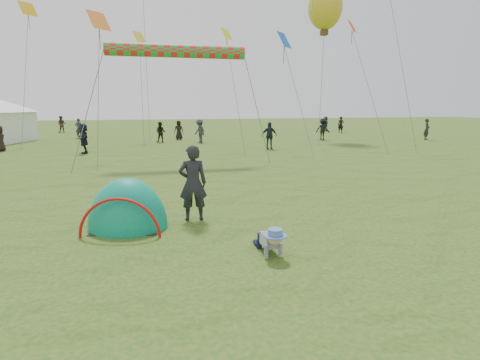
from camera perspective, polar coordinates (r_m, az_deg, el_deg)
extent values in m
plane|color=#1F4D15|center=(6.85, -3.18, -13.49)|extent=(140.00, 140.00, 0.00)
ellipsoid|color=#00766C|center=(9.39, -16.62, -6.95)|extent=(2.16, 1.91, 2.41)
imported|color=black|center=(9.41, -7.19, -0.48)|extent=(0.72, 0.49, 1.92)
imported|color=#222327|center=(34.78, 26.59, 6.92)|extent=(0.76, 0.71, 1.74)
imported|color=black|center=(29.67, -11.98, 7.14)|extent=(0.90, 0.78, 1.58)
imported|color=black|center=(31.81, 12.49, 7.56)|extent=(1.30, 1.24, 1.77)
imported|color=black|center=(31.85, -9.31, 7.51)|extent=(0.87, 0.68, 1.58)
imported|color=black|center=(24.34, -22.72, 5.86)|extent=(0.81, 1.72, 1.78)
imported|color=#2F2E36|center=(35.48, -23.33, 7.24)|extent=(0.68, 0.50, 1.72)
imported|color=#202833|center=(24.68, 4.48, 6.75)|extent=(1.09, 0.58, 1.77)
imported|color=black|center=(27.82, -32.73, 5.34)|extent=(0.69, 0.88, 1.60)
imported|color=#24323E|center=(42.53, 12.90, 8.35)|extent=(0.50, 1.50, 1.61)
imported|color=black|center=(40.50, 15.10, 8.14)|extent=(0.70, 0.72, 1.67)
imported|color=#45392A|center=(43.46, -25.52, 7.67)|extent=(0.88, 0.71, 1.73)
imported|color=black|center=(45.13, -32.34, 7.05)|extent=(0.85, 1.01, 1.62)
imported|color=#2D2F36|center=(29.05, -6.15, 7.43)|extent=(1.10, 1.32, 1.77)
cylinder|color=red|center=(19.38, -9.62, 18.83)|extent=(6.68, 0.64, 0.64)
plane|color=#D63D03|center=(28.47, 16.72, 21.49)|extent=(0.96, 0.96, 0.78)
plane|color=orange|center=(22.86, -20.73, 21.79)|extent=(1.23, 1.23, 1.00)
plane|color=gold|center=(32.38, -15.09, 20.29)|extent=(1.07, 1.07, 0.87)
plane|color=blue|center=(25.00, 6.75, 20.45)|extent=(1.21, 1.21, 0.98)
plane|color=#E4A10B|center=(33.97, -29.62, 21.75)|extent=(1.22, 1.22, 0.99)
plane|color=yellow|center=(26.48, -2.06, 21.36)|extent=(0.92, 0.92, 0.75)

